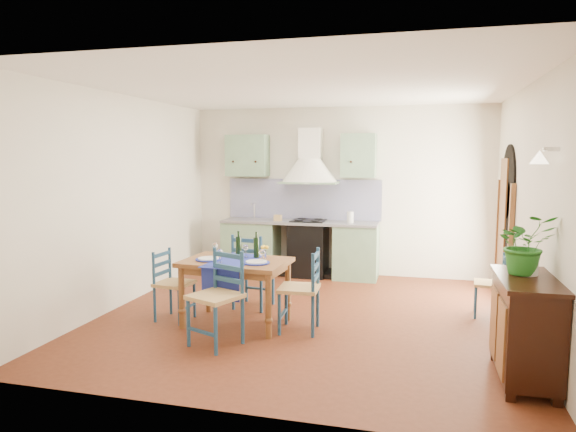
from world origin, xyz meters
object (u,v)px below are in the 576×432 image
(chair_near, at_px, (218,297))
(potted_plant, at_px, (525,244))
(dining_table, at_px, (236,268))
(sideboard, at_px, (525,325))

(chair_near, height_order, potted_plant, potted_plant)
(chair_near, bearing_deg, dining_table, 93.39)
(dining_table, relative_size, chair_near, 1.27)
(potted_plant, bearing_deg, dining_table, 167.27)
(dining_table, relative_size, potted_plant, 2.32)
(dining_table, xyz_separation_m, chair_near, (0.04, -0.66, -0.17))
(sideboard, xyz_separation_m, potted_plant, (-0.01, 0.14, 0.70))
(dining_table, height_order, chair_near, dining_table)
(chair_near, distance_m, sideboard, 2.97)
(dining_table, height_order, potted_plant, potted_plant)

